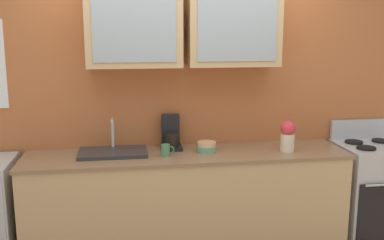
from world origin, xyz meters
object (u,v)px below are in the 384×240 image
(vase, at_px, (288,136))
(cup_near_sink, at_px, (166,150))
(sink_faucet, at_px, (113,152))
(stove_range, at_px, (370,192))
(coffee_maker, at_px, (171,136))
(bowl_stack, at_px, (207,147))

(vase, height_order, cup_near_sink, vase)
(vase, xyz_separation_m, cup_near_sink, (-1.02, 0.01, -0.09))
(sink_faucet, height_order, cup_near_sink, sink_faucet)
(stove_range, xyz_separation_m, cup_near_sink, (-1.85, -0.07, 0.49))
(sink_faucet, distance_m, cup_near_sink, 0.44)
(stove_range, bearing_deg, sink_faucet, 178.57)
(sink_faucet, distance_m, coffee_maker, 0.52)
(vase, bearing_deg, cup_near_sink, 179.69)
(bowl_stack, height_order, coffee_maker, coffee_maker)
(stove_range, distance_m, sink_faucet, 2.32)
(stove_range, distance_m, bowl_stack, 1.58)
(bowl_stack, distance_m, coffee_maker, 0.33)
(bowl_stack, xyz_separation_m, cup_near_sink, (-0.35, -0.08, 0.01))
(bowl_stack, relative_size, coffee_maker, 0.56)
(bowl_stack, xyz_separation_m, coffee_maker, (-0.28, 0.17, 0.07))
(vase, bearing_deg, stove_range, 5.15)
(coffee_maker, bearing_deg, bowl_stack, -30.69)
(sink_faucet, relative_size, vase, 2.13)
(cup_near_sink, distance_m, coffee_maker, 0.27)
(cup_near_sink, relative_size, coffee_maker, 0.37)
(bowl_stack, relative_size, cup_near_sink, 1.51)
(stove_range, bearing_deg, cup_near_sink, -177.86)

